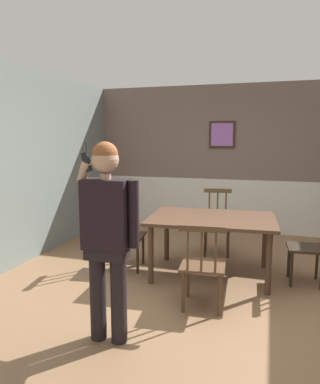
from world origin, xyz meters
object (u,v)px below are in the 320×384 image
object	(u,v)px
chair_near_window	(124,234)
chair_at_table_head	(217,223)
chair_by_doorway	(203,265)
person_figure	(108,229)
chair_opposite_corner	(309,245)
dining_table	(212,224)

from	to	relation	value
chair_near_window	chair_at_table_head	size ratio (longest dim) A/B	0.99
chair_at_table_head	chair_by_doorway	bearing A→B (deg)	86.12
chair_near_window	chair_at_table_head	xyz separation A→B (m)	(1.11, 1.01, 0.01)
chair_near_window	chair_by_doorway	size ratio (longest dim) A/B	1.06
person_figure	chair_opposite_corner	bearing A→B (deg)	-135.80
chair_near_window	person_figure	size ratio (longest dim) A/B	0.56
chair_by_doorway	chair_at_table_head	bearing A→B (deg)	88.77
dining_table	chair_at_table_head	world-z (taller)	chair_at_table_head
chair_at_table_head	chair_opposite_corner	size ratio (longest dim) A/B	0.95
dining_table	chair_near_window	size ratio (longest dim) A/B	1.68
dining_table	chair_at_table_head	distance (m)	0.96
chair_by_doorway	chair_at_table_head	xyz separation A→B (m)	(-0.12, 1.87, 0.02)
chair_at_table_head	person_figure	xyz separation A→B (m)	(-0.54, -2.71, 0.52)
chair_near_window	chair_at_table_head	bearing A→B (deg)	124.05
chair_near_window	chair_by_doorway	xyz separation A→B (m)	(1.23, -0.85, -0.01)
chair_opposite_corner	dining_table	bearing A→B (deg)	90.89
chair_near_window	chair_opposite_corner	size ratio (longest dim) A/B	0.95
dining_table	chair_opposite_corner	size ratio (longest dim) A/B	1.59
chair_near_window	dining_table	bearing A→B (deg)	85.51
person_figure	chair_at_table_head	bearing A→B (deg)	-103.30
dining_table	chair_by_doorway	world-z (taller)	chair_by_doorway
chair_near_window	person_figure	distance (m)	1.87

